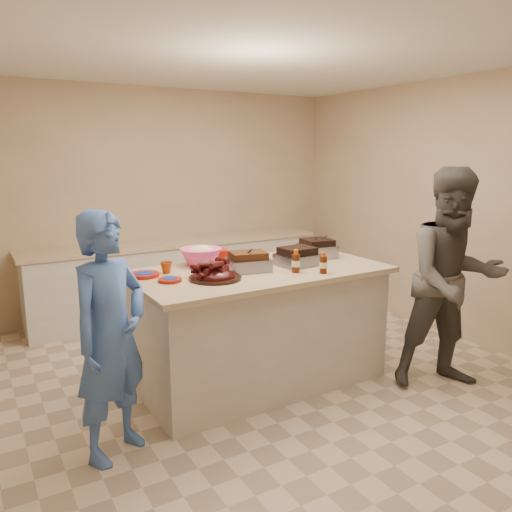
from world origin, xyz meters
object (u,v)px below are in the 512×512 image
coleslaw_bowl (201,265)px  mustard_bottle (231,269)px  island (259,380)px  guest_gray (445,383)px  rib_platter (215,279)px  guest_blue (118,451)px  plastic_cup (167,273)px  bbq_bottle_b (323,273)px  bbq_bottle_a (296,272)px  roasting_pan (317,257)px

coleslaw_bowl → mustard_bottle: size_ratio=2.84×
island → coleslaw_bowl: coleslaw_bowl is taller
guest_gray → rib_platter: bearing=-178.5°
coleslaw_bowl → guest_blue: (-0.99, -0.82, -0.99)m
mustard_bottle → guest_blue: 1.62m
plastic_cup → guest_blue: (-0.63, -0.68, -0.99)m
bbq_bottle_b → guest_blue: bearing=-178.6°
rib_platter → guest_gray: (1.81, -0.73, -0.99)m
bbq_bottle_a → mustard_bottle: 0.54m
rib_platter → guest_gray: 2.19m
coleslaw_bowl → mustard_bottle: bearing=-59.2°
roasting_pan → mustard_bottle: (-0.89, -0.01, 0.00)m
roasting_pan → coleslaw_bowl: coleslaw_bowl is taller
mustard_bottle → coleslaw_bowl: bearing=120.8°
coleslaw_bowl → guest_gray: (1.69, -1.24, -0.99)m
plastic_cup → guest_gray: plastic_cup is taller
island → bbq_bottle_b: size_ratio=12.20×
coleslaw_bowl → bbq_bottle_b: coleslaw_bowl is taller
mustard_bottle → guest_gray: (1.54, -0.98, -0.99)m
mustard_bottle → guest_blue: (-1.15, -0.55, -0.99)m
roasting_pan → plastic_cup: roasting_pan is taller
mustard_bottle → rib_platter: bearing=-137.2°
bbq_bottle_a → mustard_bottle: bearing=135.4°
guest_blue → roasting_pan: bearing=-15.8°
island → guest_blue: (-1.34, -0.43, 0.00)m
coleslaw_bowl → bbq_bottle_b: 1.05m
roasting_pan → mustard_bottle: 0.90m
roasting_pan → bbq_bottle_a: size_ratio=1.55×
bbq_bottle_a → bbq_bottle_b: bbq_bottle_a is taller
bbq_bottle_b → mustard_bottle: size_ratio=1.37×
mustard_bottle → guest_gray: size_ratio=0.07×
bbq_bottle_a → guest_blue: size_ratio=0.12×
rib_platter → mustard_bottle: bearing=42.8°
guest_blue → guest_gray: guest_gray is taller
island → plastic_cup: size_ratio=21.82×
roasting_pan → guest_gray: bearing=-49.9°
roasting_pan → guest_gray: size_ratio=0.16×
roasting_pan → bbq_bottle_a: bearing=-135.2°
guest_blue → plastic_cup: bearing=15.9°
rib_platter → coleslaw_bowl: (0.11, 0.51, 0.00)m
plastic_cup → guest_blue: size_ratio=0.06×
rib_platter → guest_blue: 1.36m
rib_platter → bbq_bottle_a: size_ratio=2.15×
coleslaw_bowl → guest_gray: bearing=-36.3°
rib_platter → plastic_cup: rib_platter is taller
mustard_bottle → plastic_cup: mustard_bottle is taller
island → rib_platter: bearing=-165.4°
plastic_cup → guest_blue: plastic_cup is taller
guest_gray → bbq_bottle_a: bearing=176.0°
roasting_pan → guest_blue: size_ratio=0.18×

